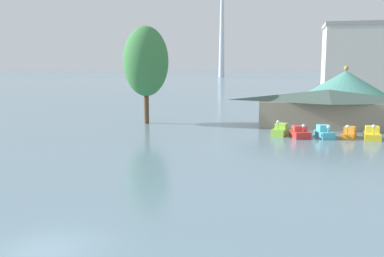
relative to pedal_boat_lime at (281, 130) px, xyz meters
name	(u,v)px	position (x,y,z in m)	size (l,w,h in m)	color
ground_plane	(46,251)	(-9.09, -33.31, -0.54)	(2000.00, 2000.00, 0.00)	slate
pedal_boat_lime	(281,130)	(0.00, 0.00, 0.00)	(2.11, 3.18, 1.84)	#8CCC3F
pedal_boat_red	(300,133)	(2.10, -1.33, -0.02)	(2.37, 2.90, 1.65)	red
pedal_boat_cyan	(324,133)	(4.67, -0.90, 0.02)	(2.09, 2.94, 1.57)	#4CB7CC
pedal_boat_orange	(349,133)	(7.34, -0.27, -0.05)	(2.04, 3.08, 1.59)	orange
pedal_boat_yellow	(372,134)	(9.65, -0.58, 0.01)	(1.90, 3.09, 1.75)	yellow
boathouse	(328,108)	(5.67, 7.43, 2.00)	(18.27, 6.83, 4.85)	gray
green_roof_pavilion	(345,92)	(8.65, 15.58, 3.49)	(11.72, 11.72, 7.85)	#993328
shoreline_tree_tall_left	(146,61)	(-18.14, 6.05, 7.86)	(6.10, 6.10, 13.11)	brown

